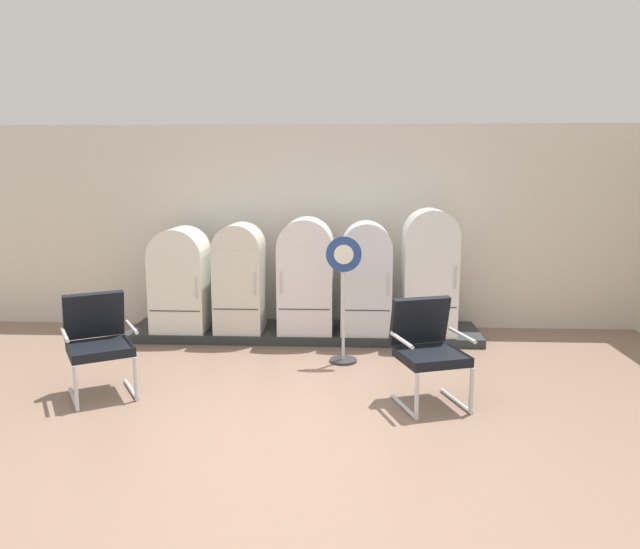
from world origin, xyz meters
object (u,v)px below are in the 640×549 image
Objects in this scene: armchair_right at (427,345)px; refrigerator_2 at (306,272)px; refrigerator_1 at (240,274)px; armchair_left at (98,338)px; refrigerator_4 at (430,268)px; refrigerator_3 at (366,275)px; sign_stand at (343,306)px; refrigerator_0 at (181,277)px.

refrigerator_2 is at bearing 121.68° from armchair_right.
refrigerator_2 reaches higher than armchair_right.
armchair_left is at bearing -116.88° from refrigerator_1.
armchair_right is at bearing -97.45° from refrigerator_4.
refrigerator_3 is 1.44× the size of armchair_left.
refrigerator_4 is 2.16m from armchair_right.
refrigerator_2 is 1.10m from sign_stand.
sign_stand is at bearing -34.48° from refrigerator_1.
refrigerator_1 is 0.88× the size of refrigerator_4.
refrigerator_0 reaches higher than armchair_right.
armchair_left is at bearing -132.73° from refrigerator_2.
sign_stand reaches higher than armchair_right.
refrigerator_0 is at bearing 179.57° from refrigerator_3.
refrigerator_2 reaches higher than refrigerator_0.
refrigerator_2 is at bearing 178.77° from refrigerator_4.
armchair_right is at bearing -1.17° from armchair_left.
refrigerator_2 is at bearing 47.27° from armchair_left.
refrigerator_1 is 2.46m from refrigerator_4.
refrigerator_3 is at bearing -0.08° from refrigerator_1.
sign_stand is (0.50, -0.95, -0.22)m from refrigerator_2.
sign_stand is (1.37, -0.94, -0.19)m from refrigerator_1.
refrigerator_4 reaches higher than refrigerator_3.
refrigerator_2 reaches higher than armchair_left.
refrigerator_4 is (3.25, -0.04, 0.15)m from refrigerator_0.
refrigerator_3 is (2.44, -0.02, 0.05)m from refrigerator_0.
sign_stand is at bearing -23.93° from refrigerator_0.
armchair_right is (-0.27, -2.10, -0.40)m from refrigerator_4.
refrigerator_0 is at bearing 144.28° from armchair_right.
sign_stand is (2.16, -0.96, -0.15)m from refrigerator_0.
refrigerator_1 is 1.41× the size of armchair_right.
refrigerator_2 is at bearing 0.84° from refrigerator_1.
refrigerator_1 is 3.06m from armchair_right.
refrigerator_3 is at bearing -0.43° from refrigerator_0.
refrigerator_1 is at bearing -179.16° from refrigerator_2.
refrigerator_4 reaches higher than refrigerator_1.
refrigerator_4 is at bearing 82.55° from armchair_right.
armchair_right is at bearing -44.14° from refrigerator_1.
refrigerator_2 reaches higher than refrigerator_3.
sign_stand is at bearing 24.79° from armchair_left.
refrigerator_3 is at bearing 178.66° from refrigerator_4.
refrigerator_4 is (1.59, -0.03, 0.07)m from refrigerator_2.
armchair_left is at bearing -97.03° from refrigerator_0.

